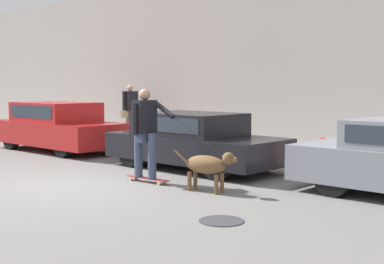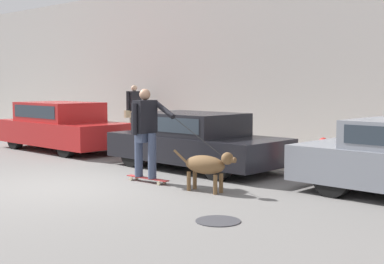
{
  "view_description": "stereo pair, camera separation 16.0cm",
  "coord_description": "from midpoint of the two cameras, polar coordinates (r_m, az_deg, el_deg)",
  "views": [
    {
      "loc": [
        7.75,
        -5.68,
        1.81
      ],
      "look_at": [
        1.38,
        1.67,
        0.95
      ],
      "focal_mm": 50.0,
      "sensor_mm": 36.0,
      "label": 1
    },
    {
      "loc": [
        7.87,
        -5.58,
        1.81
      ],
      "look_at": [
        1.38,
        1.67,
        0.95
      ],
      "focal_mm": 50.0,
      "sensor_mm": 36.0,
      "label": 2
    }
  ],
  "objects": [
    {
      "name": "ground_plane",
      "position": [
        9.8,
        -12.2,
        -5.71
      ],
      "size": [
        36.0,
        36.0,
        0.0
      ],
      "primitive_type": "plane",
      "color": "slate"
    },
    {
      "name": "back_wall",
      "position": [
        14.54,
        9.42,
        7.47
      ],
      "size": [
        32.0,
        0.3,
        4.89
      ],
      "color": "#B2ADA8",
      "rests_on": "ground_plane"
    },
    {
      "name": "sidewalk_curb",
      "position": [
        13.5,
        6.12,
        -2.43
      ],
      "size": [
        30.0,
        2.42,
        0.12
      ],
      "color": "#A39E93",
      "rests_on": "ground_plane"
    },
    {
      "name": "parked_car_0",
      "position": [
        15.19,
        -13.41,
        0.54
      ],
      "size": [
        4.23,
        1.87,
        1.33
      ],
      "rotation": [
        0.0,
        0.0,
        -0.03
      ],
      "color": "black",
      "rests_on": "ground_plane"
    },
    {
      "name": "parked_car_1",
      "position": [
        11.51,
        0.69,
        -0.99
      ],
      "size": [
        4.05,
        1.83,
        1.21
      ],
      "rotation": [
        0.0,
        0.0,
        -0.03
      ],
      "color": "black",
      "rests_on": "ground_plane"
    },
    {
      "name": "dog",
      "position": [
        9.03,
        2.11,
        -3.56
      ],
      "size": [
        1.27,
        0.39,
        0.71
      ],
      "rotation": [
        0.0,
        0.0,
        0.09
      ],
      "color": "brown",
      "rests_on": "ground_plane"
    },
    {
      "name": "skateboarder",
      "position": [
        9.92,
        -4.51,
        0.26
      ],
      "size": [
        2.33,
        0.63,
        1.74
      ],
      "rotation": [
        0.0,
        0.0,
        0.02
      ],
      "color": "beige",
      "rests_on": "ground_plane"
    },
    {
      "name": "pedestrian_with_bag",
      "position": [
        17.07,
        -5.94,
        2.47
      ],
      "size": [
        0.23,
        0.72,
        1.68
      ],
      "rotation": [
        0.0,
        0.0,
        3.15
      ],
      "color": "brown",
      "rests_on": "sidewalk_curb"
    },
    {
      "name": "manhole_cover",
      "position": [
        7.2,
        3.44,
        -9.45
      ],
      "size": [
        0.6,
        0.6,
        0.01
      ],
      "color": "#38383D",
      "rests_on": "ground_plane"
    },
    {
      "name": "fire_hydrant",
      "position": [
        10.7,
        14.22,
        -2.59
      ],
      "size": [
        0.18,
        0.18,
        0.79
      ],
      "color": "red",
      "rests_on": "ground_plane"
    }
  ]
}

